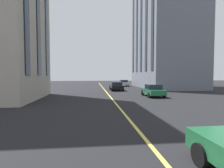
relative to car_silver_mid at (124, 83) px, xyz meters
name	(u,v)px	position (x,y,z in m)	size (l,w,h in m)	color
lane_centre_line	(113,100)	(-22.02, 4.90, -0.70)	(80.00, 0.16, 0.01)	#D8C64C
car_silver_mid	(124,83)	(0.00, 0.00, 0.00)	(3.90, 1.89, 1.40)	#B7BABF
car_black_parked_b	(116,86)	(-10.78, 3.09, 0.00)	(4.40, 1.95, 1.37)	black
car_green_near	(153,90)	(-19.39, 0.00, 0.00)	(3.90, 1.89, 1.40)	#1E6038
building_right_near	(164,29)	(-4.82, -7.25, 10.76)	(16.68, 9.42, 22.92)	slate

